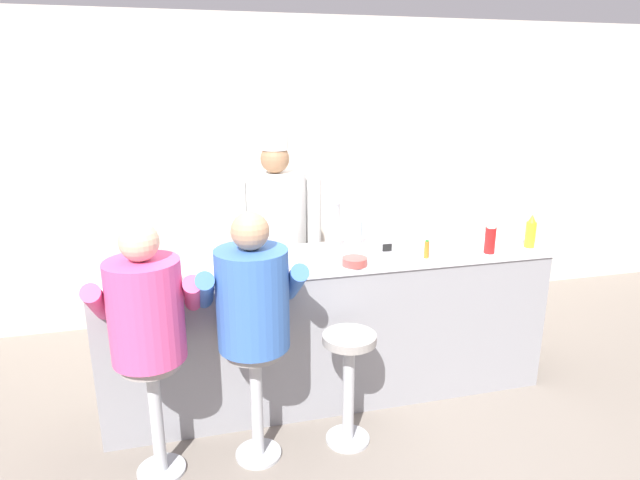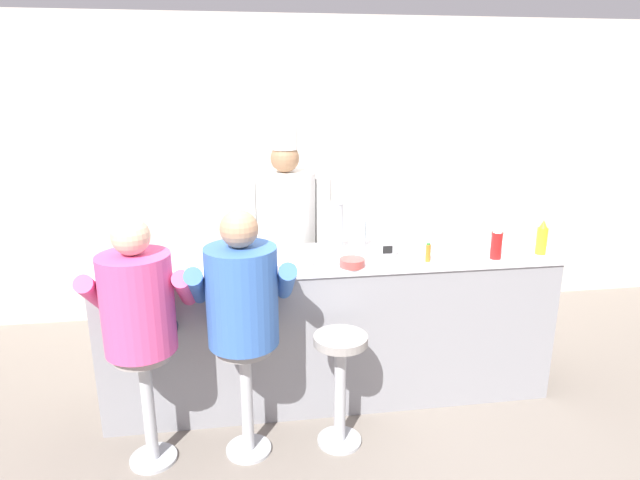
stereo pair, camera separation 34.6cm
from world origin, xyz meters
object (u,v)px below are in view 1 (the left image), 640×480
at_px(cook_in_whites_near, 277,234).
at_px(diner_seated_pink, 147,317).
at_px(cup_stack_steel, 333,225).
at_px(empty_stool_round, 349,371).
at_px(diner_seated_blue, 252,305).
at_px(hot_sauce_bottle_orange, 427,249).
at_px(ketchup_bottle_red, 490,238).
at_px(napkin_dispenser_chrome, 385,246).
at_px(coffee_mug_white, 309,261).
at_px(breakfast_plate, 138,275).
at_px(mustard_bottle_yellow, 531,232).
at_px(cereal_bowl, 355,262).
at_px(water_pitcher_clear, 353,231).

bearing_deg(cook_in_whites_near, diner_seated_pink, -126.60).
xyz_separation_m(cup_stack_steel, empty_stool_round, (-0.10, -0.71, -0.71)).
distance_m(cup_stack_steel, diner_seated_blue, 0.97).
relative_size(hot_sauce_bottle_orange, diner_seated_blue, 0.08).
xyz_separation_m(ketchup_bottle_red, empty_stool_round, (-1.08, -0.33, -0.66)).
height_order(ketchup_bottle_red, hot_sauce_bottle_orange, ketchup_bottle_red).
bearing_deg(empty_stool_round, diner_seated_pink, 178.30).
bearing_deg(hot_sauce_bottle_orange, napkin_dispenser_chrome, 157.90).
height_order(hot_sauce_bottle_orange, coffee_mug_white, hot_sauce_bottle_orange).
xyz_separation_m(diner_seated_blue, cook_in_whites_near, (0.36, 1.23, 0.05)).
distance_m(hot_sauce_bottle_orange, breakfast_plate, 1.80).
relative_size(mustard_bottle_yellow, hot_sauce_bottle_orange, 1.92).
xyz_separation_m(ketchup_bottle_red, cup_stack_steel, (-0.99, 0.38, 0.06)).
relative_size(mustard_bottle_yellow, cup_stack_steel, 0.72).
bearing_deg(breakfast_plate, diner_seated_pink, -81.53).
height_order(breakfast_plate, cereal_bowl, cereal_bowl).
bearing_deg(cook_in_whites_near, cereal_bowl, -70.94).
height_order(cup_stack_steel, napkin_dispenser_chrome, cup_stack_steel).
bearing_deg(cook_in_whites_near, mustard_bottle_yellow, -28.47).
bearing_deg(diner_seated_blue, cook_in_whites_near, 73.81).
bearing_deg(coffee_mug_white, mustard_bottle_yellow, 0.87).
height_order(hot_sauce_bottle_orange, breakfast_plate, hot_sauce_bottle_orange).
bearing_deg(diner_seated_blue, cup_stack_steel, 45.98).
relative_size(water_pitcher_clear, napkin_dispenser_chrome, 1.52).
relative_size(cup_stack_steel, napkin_dispenser_chrome, 2.37).
distance_m(hot_sauce_bottle_orange, cup_stack_steel, 0.66).
height_order(hot_sauce_bottle_orange, diner_seated_pink, diner_seated_pink).
bearing_deg(hot_sauce_bottle_orange, cook_in_whites_near, 131.87).
bearing_deg(mustard_bottle_yellow, breakfast_plate, 179.03).
relative_size(empty_stool_round, cook_in_whites_near, 0.39).
xyz_separation_m(hot_sauce_bottle_orange, water_pitcher_clear, (-0.38, 0.39, 0.05)).
relative_size(ketchup_bottle_red, cereal_bowl, 1.46).
bearing_deg(breakfast_plate, cook_in_whites_near, 40.84).
bearing_deg(hot_sauce_bottle_orange, diner_seated_blue, -165.61).
height_order(breakfast_plate, coffee_mug_white, coffee_mug_white).
xyz_separation_m(mustard_bottle_yellow, coffee_mug_white, (-1.58, -0.02, -0.07)).
bearing_deg(diner_seated_pink, water_pitcher_clear, 26.97).
bearing_deg(cup_stack_steel, breakfast_plate, -167.27).
relative_size(coffee_mug_white, cook_in_whites_near, 0.07).
distance_m(ketchup_bottle_red, cook_in_whites_near, 1.59).
distance_m(coffee_mug_white, cook_in_whites_near, 0.91).
relative_size(cereal_bowl, coffee_mug_white, 1.33).
relative_size(mustard_bottle_yellow, empty_stool_round, 0.32).
bearing_deg(coffee_mug_white, water_pitcher_clear, 42.53).
distance_m(coffee_mug_white, diner_seated_blue, 0.53).
xyz_separation_m(breakfast_plate, coffee_mug_white, (1.01, -0.07, 0.03)).
xyz_separation_m(cup_stack_steel, cook_in_whites_near, (-0.30, 0.55, -0.19)).
bearing_deg(napkin_dispenser_chrome, empty_stool_round, -130.95).
height_order(mustard_bottle_yellow, napkin_dispenser_chrome, mustard_bottle_yellow).
height_order(coffee_mug_white, empty_stool_round, coffee_mug_white).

